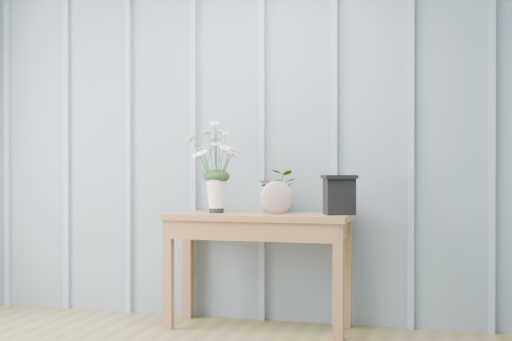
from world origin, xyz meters
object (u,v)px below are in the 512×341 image
(sideboard, at_px, (258,231))
(carved_box, at_px, (339,194))
(daisy_vase, at_px, (216,154))
(felt_disc_vessel, at_px, (277,198))

(sideboard, xyz_separation_m, carved_box, (0.53, 0.01, 0.24))
(carved_box, bearing_deg, daisy_vase, -177.61)
(felt_disc_vessel, bearing_deg, sideboard, 137.85)
(felt_disc_vessel, bearing_deg, carved_box, -13.28)
(sideboard, relative_size, daisy_vase, 1.94)
(daisy_vase, distance_m, carved_box, 0.85)
(sideboard, relative_size, carved_box, 4.74)
(felt_disc_vessel, distance_m, carved_box, 0.40)
(daisy_vase, xyz_separation_m, carved_box, (0.81, 0.03, -0.26))
(sideboard, bearing_deg, felt_disc_vessel, -19.73)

